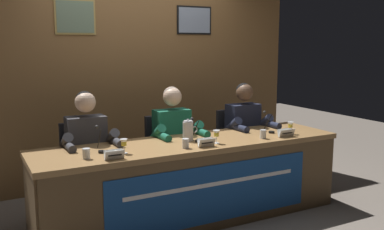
% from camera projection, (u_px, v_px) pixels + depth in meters
% --- Properties ---
extents(ground_plane, '(12.00, 12.00, 0.00)m').
position_uv_depth(ground_plane, '(192.00, 217.00, 4.17)').
color(ground_plane, '#70665B').
extents(wall_back_panelled, '(4.15, 0.14, 2.60)m').
position_uv_depth(wall_back_panelled, '(138.00, 74.00, 5.17)').
color(wall_back_panelled, brown).
rests_on(wall_back_panelled, ground_plane).
extents(conference_table, '(2.95, 0.76, 0.75)m').
position_uv_depth(conference_table, '(198.00, 169.00, 3.99)').
color(conference_table, olive).
rests_on(conference_table, ground_plane).
extents(chair_left, '(0.44, 0.44, 0.91)m').
position_uv_depth(chair_left, '(85.00, 171.00, 4.18)').
color(chair_left, black).
rests_on(chair_left, ground_plane).
extents(panelist_left, '(0.51, 0.48, 1.23)m').
position_uv_depth(panelist_left, '(89.00, 147.00, 3.96)').
color(panelist_left, black).
rests_on(panelist_left, ground_plane).
extents(nameplate_left, '(0.16, 0.06, 0.08)m').
position_uv_depth(nameplate_left, '(114.00, 155.00, 3.40)').
color(nameplate_left, white).
rests_on(nameplate_left, conference_table).
extents(juice_glass_left, '(0.06, 0.06, 0.12)m').
position_uv_depth(juice_glass_left, '(124.00, 143.00, 3.58)').
color(juice_glass_left, white).
rests_on(juice_glass_left, conference_table).
extents(water_cup_left, '(0.06, 0.06, 0.08)m').
position_uv_depth(water_cup_left, '(86.00, 154.00, 3.42)').
color(water_cup_left, silver).
rests_on(water_cup_left, conference_table).
extents(microphone_left, '(0.06, 0.17, 0.22)m').
position_uv_depth(microphone_left, '(100.00, 143.00, 3.63)').
color(microphone_left, black).
rests_on(microphone_left, conference_table).
extents(chair_center, '(0.44, 0.44, 0.91)m').
position_uv_depth(chair_center, '(167.00, 160.00, 4.59)').
color(chair_center, black).
rests_on(chair_center, ground_plane).
extents(panelist_center, '(0.51, 0.48, 1.23)m').
position_uv_depth(panelist_center, '(175.00, 138.00, 4.37)').
color(panelist_center, black).
rests_on(panelist_center, ground_plane).
extents(nameplate_center, '(0.16, 0.06, 0.08)m').
position_uv_depth(nameplate_center, '(206.00, 142.00, 3.82)').
color(nameplate_center, white).
rests_on(nameplate_center, conference_table).
extents(juice_glass_center, '(0.06, 0.06, 0.12)m').
position_uv_depth(juice_glass_center, '(216.00, 134.00, 3.94)').
color(juice_glass_center, white).
rests_on(juice_glass_center, conference_table).
extents(water_cup_center, '(0.06, 0.06, 0.08)m').
position_uv_depth(water_cup_center, '(186.00, 144.00, 3.77)').
color(water_cup_center, silver).
rests_on(water_cup_center, conference_table).
extents(microphone_center, '(0.06, 0.17, 0.22)m').
position_uv_depth(microphone_center, '(196.00, 133.00, 4.04)').
color(microphone_center, black).
rests_on(microphone_center, conference_table).
extents(chair_right, '(0.44, 0.44, 0.91)m').
position_uv_depth(chair_right, '(237.00, 150.00, 5.00)').
color(chair_right, black).
rests_on(chair_right, ground_plane).
extents(panelist_right, '(0.51, 0.48, 1.23)m').
position_uv_depth(panelist_right, '(247.00, 130.00, 4.78)').
color(panelist_right, black).
rests_on(panelist_right, ground_plane).
extents(nameplate_right, '(0.18, 0.06, 0.08)m').
position_uv_depth(nameplate_right, '(286.00, 133.00, 4.24)').
color(nameplate_right, white).
rests_on(nameplate_right, conference_table).
extents(juice_glass_right, '(0.06, 0.06, 0.12)m').
position_uv_depth(juice_glass_right, '(290.00, 126.00, 4.36)').
color(juice_glass_right, white).
rests_on(juice_glass_right, conference_table).
extents(water_cup_right, '(0.06, 0.06, 0.08)m').
position_uv_depth(water_cup_right, '(263.00, 135.00, 4.16)').
color(water_cup_right, silver).
rests_on(water_cup_right, conference_table).
extents(microphone_right, '(0.06, 0.17, 0.22)m').
position_uv_depth(microphone_right, '(269.00, 125.00, 4.44)').
color(microphone_right, black).
rests_on(microphone_right, conference_table).
extents(water_pitcher_central, '(0.15, 0.10, 0.21)m').
position_uv_depth(water_pitcher_central, '(188.00, 131.00, 4.06)').
color(water_pitcher_central, silver).
rests_on(water_pitcher_central, conference_table).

